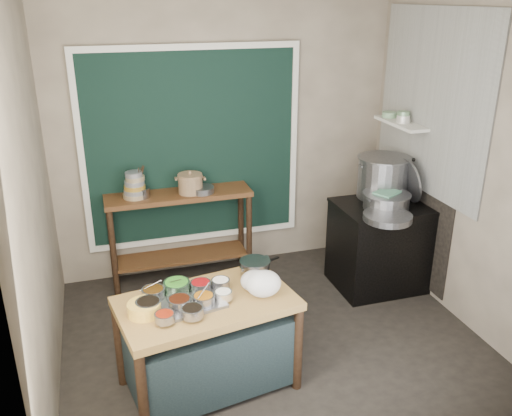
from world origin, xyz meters
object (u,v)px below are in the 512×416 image
object	(u,v)px
utensil_cup	(142,192)
steamer	(386,201)
stock_pot	(383,177)
stove_block	(381,247)
yellow_basin	(144,309)
prep_table	(208,344)
saucepan	(255,268)
back_counter	(181,236)
ceramic_crock	(190,184)
condiment_tray	(186,303)

from	to	relation	value
utensil_cup	steamer	size ratio (longest dim) A/B	0.34
utensil_cup	stock_pot	bearing A→B (deg)	-12.40
utensil_cup	stock_pot	distance (m)	2.39
stove_block	utensil_cup	world-z (taller)	utensil_cup
yellow_basin	steamer	size ratio (longest dim) A/B	0.49
prep_table	stock_pot	size ratio (longest dim) A/B	2.33
saucepan	stock_pot	bearing A→B (deg)	6.01
steamer	utensil_cup	bearing A→B (deg)	160.14
utensil_cup	steamer	world-z (taller)	utensil_cup
back_counter	ceramic_crock	bearing A→B (deg)	-14.67
back_counter	yellow_basin	world-z (taller)	back_counter
condiment_tray	utensil_cup	distance (m)	1.77
yellow_basin	ceramic_crock	size ratio (longest dim) A/B	0.89
ceramic_crock	back_counter	bearing A→B (deg)	165.33
stove_block	saucepan	xyz separation A→B (m)	(-1.56, -0.78, 0.39)
back_counter	condiment_tray	bearing A→B (deg)	-98.14
ceramic_crock	stove_block	bearing A→B (deg)	-21.42
back_counter	stove_block	distance (m)	2.04
condiment_tray	utensil_cup	size ratio (longest dim) A/B	3.16
condiment_tray	saucepan	bearing A→B (deg)	23.37
back_counter	prep_table	bearing A→B (deg)	-93.28
saucepan	steamer	distance (m)	1.68
yellow_basin	utensil_cup	bearing A→B (deg)	84.07
condiment_tray	ceramic_crock	world-z (taller)	ceramic_crock
ceramic_crock	steamer	world-z (taller)	ceramic_crock
back_counter	stock_pot	size ratio (longest dim) A/B	2.70
stove_block	stock_pot	distance (m)	0.70
prep_table	steamer	world-z (taller)	steamer
ceramic_crock	stock_pot	size ratio (longest dim) A/B	0.48
prep_table	stock_pot	xyz separation A→B (m)	(2.07, 1.22, 0.71)
back_counter	steamer	size ratio (longest dim) A/B	3.11
yellow_basin	stock_pot	distance (m)	2.83
back_counter	stock_pot	bearing A→B (deg)	-14.94
prep_table	stove_block	world-z (taller)	stove_block
stock_pot	ceramic_crock	bearing A→B (deg)	165.05
stove_block	ceramic_crock	distance (m)	2.01
stove_block	condiment_tray	size ratio (longest dim) A/B	1.77
yellow_basin	utensil_cup	xyz separation A→B (m)	(0.19, 1.79, 0.20)
saucepan	prep_table	bearing A→B (deg)	-176.34
prep_table	utensil_cup	world-z (taller)	utensil_cup
yellow_basin	ceramic_crock	bearing A→B (deg)	69.53
back_counter	ceramic_crock	size ratio (longest dim) A/B	5.59
condiment_tray	saucepan	world-z (taller)	saucepan
prep_table	steamer	xyz separation A→B (m)	(1.96, 0.93, 0.58)
steamer	ceramic_crock	bearing A→B (deg)	155.77
ceramic_crock	saucepan	bearing A→B (deg)	-81.54
back_counter	stove_block	world-z (taller)	back_counter
utensil_cup	saucepan	bearing A→B (deg)	-65.05
steamer	condiment_tray	bearing A→B (deg)	-155.86
condiment_tray	utensil_cup	bearing A→B (deg)	93.42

